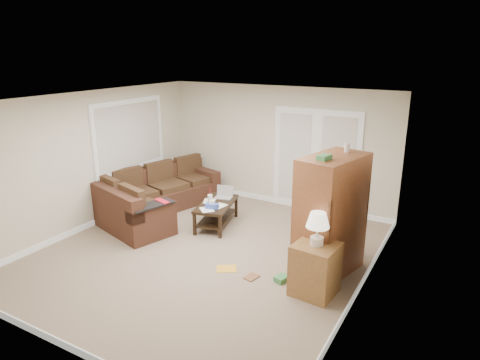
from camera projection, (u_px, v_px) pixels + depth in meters
The scene contains 17 objects.
floor at pixel (206, 253), 7.02m from camera, with size 5.50×5.50×0.00m, color gray.
ceiling at pixel (202, 99), 6.29m from camera, with size 5.00×5.50×0.02m, color white.
wall_left at pixel (91, 160), 7.83m from camera, with size 0.02×5.50×2.50m, color beige.
wall_right at pixel (366, 208), 5.48m from camera, with size 0.02×5.50×2.50m, color beige.
wall_back at pixel (278, 146), 8.95m from camera, with size 5.00×0.02×2.50m, color beige.
wall_front at pixel (54, 249), 4.37m from camera, with size 5.00×0.02×2.50m, color beige.
baseboards at pixel (206, 250), 7.01m from camera, with size 5.00×5.50×0.10m, color silver, non-canonical shape.
french_doors at pixel (315, 162), 8.58m from camera, with size 1.80×0.05×2.13m.
window_left at pixel (130, 135), 8.56m from camera, with size 0.05×1.92×1.42m.
sectional_sofa at pixel (151, 199), 8.53m from camera, with size 1.98×3.10×0.84m.
coffee_table at pixel (217, 213), 8.05m from camera, with size 0.82×1.22×0.76m.
tv_armoire at pixel (331, 215), 6.19m from camera, with size 0.85×1.22×1.91m.
side_cabinet at pixel (315, 265), 5.75m from camera, with size 0.61×0.61×1.18m.
space_heater at pixel (348, 214), 8.25m from camera, with size 0.12×0.10×0.30m, color white.
floor_magazine at pixel (226, 269), 6.50m from camera, with size 0.30×0.24×0.01m, color gold.
floor_greenbox at pixel (282, 279), 6.15m from camera, with size 0.15×0.20×0.08m, color #397F44.
floor_book at pixel (247, 275), 6.31m from camera, with size 0.16×0.22×0.02m, color brown.
Camera 1 is at (3.61, -5.27, 3.21)m, focal length 32.00 mm.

